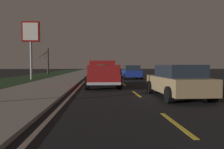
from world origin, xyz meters
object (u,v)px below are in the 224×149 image
Objects in this scene: gas_price_sign at (31,36)px; bare_tree_far at (48,60)px; sedan_blue at (131,72)px; sedan_tan at (177,81)px; pickup_truck at (102,73)px.

bare_tree_far is (13.06, 1.33, -2.28)m from gas_price_sign.
sedan_blue is 17.74m from bare_tree_far.
sedan_tan is 0.71× the size of gas_price_sign.
pickup_truck is 23.44m from bare_tree_far.
gas_price_sign reaches higher than pickup_truck.
sedan_blue is at bearing -20.92° from pickup_truck.
sedan_blue is (9.01, -3.45, -0.20)m from pickup_truck.
gas_price_sign is 1.40× the size of bare_tree_far.
sedan_blue is at bearing -135.55° from bare_tree_far.
sedan_blue is 11.72m from gas_price_sign.
pickup_truck is 6.39m from sedan_tan.
pickup_truck is 1.22× the size of bare_tree_far.
bare_tree_far reaches higher than sedan_tan.
sedan_blue and sedan_tan have the same top height.
pickup_truck is 1.24× the size of sedan_blue.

